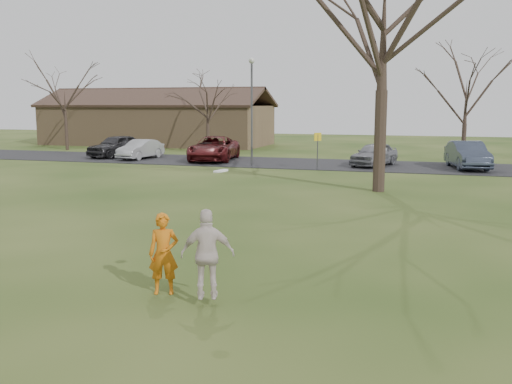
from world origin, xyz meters
TOP-DOWN VIEW (x-y plane):
  - ground at (0.00, 0.00)m, footprint 120.00×120.00m
  - parking_strip at (0.00, 25.00)m, footprint 62.00×6.50m
  - player_defender at (-0.76, 0.44)m, footprint 0.67×0.55m
  - car_0 at (-16.73, 25.44)m, footprint 2.86×4.77m
  - car_1 at (-14.48, 24.67)m, footprint 1.75×3.97m
  - car_2 at (-9.38, 25.05)m, footprint 3.38×5.89m
  - car_4 at (0.85, 24.81)m, footprint 2.82×4.34m
  - car_5 at (6.01, 24.90)m, footprint 2.50×4.89m
  - catching_play at (0.32, 0.04)m, footprint 1.05×0.71m
  - building at (-20.00, 38.00)m, footprint 20.60×8.50m
  - lamp_post at (-6.00, 22.50)m, footprint 0.34×0.34m
  - sign_yellow at (-2.00, 22.00)m, footprint 0.35×0.35m
  - big_tree at (2.00, 15.00)m, footprint 9.00×9.00m
  - small_tree_row at (4.38, 30.06)m, footprint 55.00×5.90m

SIDE VIEW (x-z plane):
  - ground at x=0.00m, z-range 0.00..0.00m
  - parking_strip at x=0.00m, z-range 0.00..0.04m
  - car_1 at x=-14.48m, z-range 0.04..1.31m
  - car_4 at x=0.85m, z-range 0.04..1.41m
  - player_defender at x=-0.76m, z-range 0.00..1.58m
  - car_0 at x=-16.73m, z-range 0.04..1.56m
  - car_5 at x=6.01m, z-range 0.04..1.58m
  - car_2 at x=-9.38m, z-range 0.04..1.59m
  - catching_play at x=0.32m, z-range -0.21..2.15m
  - sign_yellow at x=-2.00m, z-range 0.41..2.49m
  - building at x=-20.00m, z-range -0.64..4.50m
  - small_tree_row at x=4.38m, z-range -0.36..8.14m
  - lamp_post at x=-6.00m, z-range 0.83..7.10m
  - big_tree at x=2.00m, z-range 0.00..14.00m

